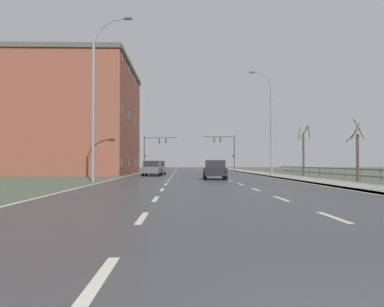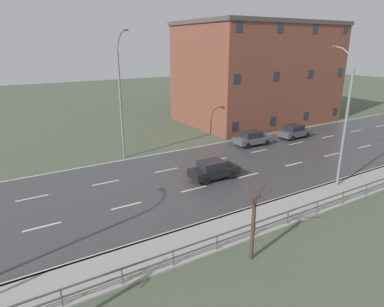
{
  "view_description": "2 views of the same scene",
  "coord_description": "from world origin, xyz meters",
  "px_view_note": "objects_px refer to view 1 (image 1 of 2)",
  "views": [
    {
      "loc": [
        -1.4,
        -2.89,
        1.36
      ],
      "look_at": [
        0.23,
        59.28,
        2.74
      ],
      "focal_mm": 39.6,
      "sensor_mm": 36.0,
      "label": 1
    },
    {
      "loc": [
        22.41,
        16.78,
        10.62
      ],
      "look_at": [
        0.0,
        30.24,
        2.02
      ],
      "focal_mm": 31.39,
      "sensor_mm": 36.0,
      "label": 2
    }
  ],
  "objects_px": {
    "street_lamp_left_bank": "(96,101)",
    "traffic_signal_right": "(227,146)",
    "car_near_left": "(152,168)",
    "car_far_left": "(215,170)",
    "street_lamp_midground": "(270,125)",
    "brick_building": "(76,120)",
    "traffic_signal_left": "(153,147)",
    "car_mid_centre": "(158,168)"
  },
  "relations": [
    {
      "from": "street_lamp_left_bank",
      "to": "traffic_signal_right",
      "type": "xyz_separation_m",
      "value": [
        13.99,
        43.42,
        -1.44
      ]
    },
    {
      "from": "car_near_left",
      "to": "car_far_left",
      "type": "bearing_deg",
      "value": -54.81
    },
    {
      "from": "street_lamp_midground",
      "to": "traffic_signal_right",
      "type": "height_order",
      "value": "street_lamp_midground"
    },
    {
      "from": "street_lamp_left_bank",
      "to": "brick_building",
      "type": "xyz_separation_m",
      "value": [
        -6.94,
        22.42,
        0.98
      ]
    },
    {
      "from": "car_near_left",
      "to": "brick_building",
      "type": "relative_size",
      "value": 0.2
    },
    {
      "from": "brick_building",
      "to": "car_near_left",
      "type": "bearing_deg",
      "value": -41.83
    },
    {
      "from": "street_lamp_midground",
      "to": "brick_building",
      "type": "distance_m",
      "value": 24.34
    },
    {
      "from": "traffic_signal_left",
      "to": "brick_building",
      "type": "height_order",
      "value": "brick_building"
    },
    {
      "from": "street_lamp_left_bank",
      "to": "traffic_signal_right",
      "type": "height_order",
      "value": "street_lamp_left_bank"
    },
    {
      "from": "street_lamp_left_bank",
      "to": "traffic_signal_left",
      "type": "distance_m",
      "value": 45.26
    },
    {
      "from": "car_far_left",
      "to": "brick_building",
      "type": "xyz_separation_m",
      "value": [
        -15.73,
        18.04,
        5.9
      ]
    },
    {
      "from": "car_mid_centre",
      "to": "car_far_left",
      "type": "xyz_separation_m",
      "value": [
        5.46,
        -15.26,
        0.0
      ]
    },
    {
      "from": "street_lamp_midground",
      "to": "brick_building",
      "type": "xyz_separation_m",
      "value": [
        -21.83,
        10.65,
        1.55
      ]
    },
    {
      "from": "traffic_signal_left",
      "to": "street_lamp_midground",
      "type": "bearing_deg",
      "value": -67.51
    },
    {
      "from": "street_lamp_left_bank",
      "to": "brick_building",
      "type": "relative_size",
      "value": 0.57
    },
    {
      "from": "car_near_left",
      "to": "brick_building",
      "type": "xyz_separation_m",
      "value": [
        -10.05,
        8.99,
        5.9
      ]
    },
    {
      "from": "street_lamp_midground",
      "to": "brick_building",
      "type": "bearing_deg",
      "value": 153.98
    },
    {
      "from": "car_mid_centre",
      "to": "street_lamp_midground",
      "type": "bearing_deg",
      "value": -36.55
    },
    {
      "from": "traffic_signal_right",
      "to": "car_near_left",
      "type": "distance_m",
      "value": 32.09
    },
    {
      "from": "car_far_left",
      "to": "car_near_left",
      "type": "bearing_deg",
      "value": 123.79
    },
    {
      "from": "traffic_signal_left",
      "to": "car_mid_centre",
      "type": "relative_size",
      "value": 1.46
    },
    {
      "from": "car_far_left",
      "to": "car_mid_centre",
      "type": "bearing_deg",
      "value": 111.35
    },
    {
      "from": "traffic_signal_right",
      "to": "car_near_left",
      "type": "height_order",
      "value": "traffic_signal_right"
    },
    {
      "from": "car_mid_centre",
      "to": "brick_building",
      "type": "height_order",
      "value": "brick_building"
    },
    {
      "from": "street_lamp_midground",
      "to": "street_lamp_left_bank",
      "type": "height_order",
      "value": "street_lamp_left_bank"
    },
    {
      "from": "street_lamp_left_bank",
      "to": "car_far_left",
      "type": "xyz_separation_m",
      "value": [
        8.79,
        4.37,
        -4.91
      ]
    },
    {
      "from": "car_mid_centre",
      "to": "car_far_left",
      "type": "height_order",
      "value": "same"
    },
    {
      "from": "street_lamp_left_bank",
      "to": "traffic_signal_left",
      "type": "bearing_deg",
      "value": 88.69
    },
    {
      "from": "street_lamp_left_bank",
      "to": "car_near_left",
      "type": "xyz_separation_m",
      "value": [
        3.11,
        13.43,
        -4.91
      ]
    },
    {
      "from": "car_near_left",
      "to": "car_mid_centre",
      "type": "bearing_deg",
      "value": 90.96
    },
    {
      "from": "street_lamp_midground",
      "to": "traffic_signal_right",
      "type": "relative_size",
      "value": 1.69
    },
    {
      "from": "car_near_left",
      "to": "car_mid_centre",
      "type": "height_order",
      "value": "same"
    },
    {
      "from": "traffic_signal_left",
      "to": "brick_building",
      "type": "relative_size",
      "value": 0.29
    },
    {
      "from": "street_lamp_midground",
      "to": "traffic_signal_right",
      "type": "xyz_separation_m",
      "value": [
        -0.9,
        31.66,
        -0.88
      ]
    },
    {
      "from": "traffic_signal_right",
      "to": "car_far_left",
      "type": "distance_m",
      "value": 39.54
    },
    {
      "from": "traffic_signal_left",
      "to": "car_mid_centre",
      "type": "distance_m",
      "value": 25.92
    },
    {
      "from": "traffic_signal_left",
      "to": "street_lamp_left_bank",
      "type": "bearing_deg",
      "value": -91.31
    },
    {
      "from": "street_lamp_left_bank",
      "to": "traffic_signal_right",
      "type": "distance_m",
      "value": 45.64
    },
    {
      "from": "brick_building",
      "to": "traffic_signal_left",
      "type": "bearing_deg",
      "value": 70.73
    },
    {
      "from": "street_lamp_midground",
      "to": "brick_building",
      "type": "relative_size",
      "value": 0.51
    },
    {
      "from": "street_lamp_midground",
      "to": "street_lamp_left_bank",
      "type": "bearing_deg",
      "value": -141.69
    },
    {
      "from": "traffic_signal_left",
      "to": "car_near_left",
      "type": "relative_size",
      "value": 1.45
    }
  ]
}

